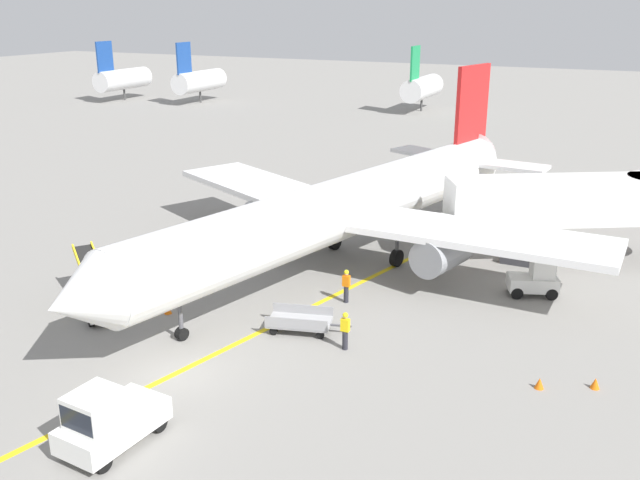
# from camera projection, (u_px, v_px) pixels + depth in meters

# --- Properties ---
(ground_plane) EXTENTS (300.00, 300.00, 0.00)m
(ground_plane) POSITION_uv_depth(u_px,v_px,m) (167.00, 372.00, 27.69)
(ground_plane) COLOR gray
(taxi_line_yellow) EXTENTS (19.63, 77.70, 0.01)m
(taxi_line_yellow) POSITION_uv_depth(u_px,v_px,m) (265.00, 330.00, 31.30)
(taxi_line_yellow) COLOR yellow
(taxi_line_yellow) RESTS_ON ground
(airliner) EXTENTS (27.92, 34.93, 10.10)m
(airliner) POSITION_uv_depth(u_px,v_px,m) (350.00, 206.00, 38.11)
(airliner) COLOR white
(airliner) RESTS_ON ground
(jet_bridge) EXTENTS (12.39, 8.57, 4.85)m
(jet_bridge) POSITION_uv_depth(u_px,v_px,m) (579.00, 201.00, 38.62)
(jet_bridge) COLOR silver
(jet_bridge) RESTS_ON ground
(pushback_tug) EXTENTS (2.20, 3.75, 2.20)m
(pushback_tug) POSITION_uv_depth(u_px,v_px,m) (108.00, 420.00, 22.76)
(pushback_tug) COLOR silver
(pushback_tug) RESTS_ON ground
(baggage_tug_near_wing) EXTENTS (2.71, 2.08, 2.10)m
(baggage_tug_near_wing) POSITION_uv_depth(u_px,v_px,m) (536.00, 278.00, 34.76)
(baggage_tug_near_wing) COLOR silver
(baggage_tug_near_wing) RESTS_ON ground
(belt_loader_forward_hold) EXTENTS (4.77, 3.96, 2.59)m
(belt_loader_forward_hold) POSITION_uv_depth(u_px,v_px,m) (97.00, 296.00, 32.93)
(belt_loader_forward_hold) COLOR silver
(belt_loader_forward_hold) RESTS_ON ground
(baggage_cart_loaded) EXTENTS (3.84, 2.24, 0.94)m
(baggage_cart_loaded) POSITION_uv_depth(u_px,v_px,m) (300.00, 321.00, 31.06)
(baggage_cart_loaded) COLOR #A5A5A8
(baggage_cart_loaded) RESTS_ON ground
(ground_crew_marshaller) EXTENTS (0.36, 0.24, 1.70)m
(ground_crew_marshaller) POSITION_uv_depth(u_px,v_px,m) (346.00, 285.00, 33.93)
(ground_crew_marshaller) COLOR #26262D
(ground_crew_marshaller) RESTS_ON ground
(ground_crew_wing_walker) EXTENTS (0.36, 0.24, 1.70)m
(ground_crew_wing_walker) POSITION_uv_depth(u_px,v_px,m) (345.00, 330.00, 29.27)
(ground_crew_wing_walker) COLOR #26262D
(ground_crew_wing_walker) RESTS_ON ground
(safety_cone_nose_left) EXTENTS (0.36, 0.36, 0.44)m
(safety_cone_nose_left) POSITION_uv_depth(u_px,v_px,m) (459.00, 250.00, 40.84)
(safety_cone_nose_left) COLOR orange
(safety_cone_nose_left) RESTS_ON ground
(safety_cone_nose_right) EXTENTS (0.36, 0.36, 0.44)m
(safety_cone_nose_right) POSITION_uv_depth(u_px,v_px,m) (168.00, 309.00, 32.89)
(safety_cone_nose_right) COLOR orange
(safety_cone_nose_right) RESTS_ON ground
(safety_cone_wingtip_left) EXTENTS (0.36, 0.36, 0.44)m
(safety_cone_wingtip_left) POSITION_uv_depth(u_px,v_px,m) (539.00, 383.00, 26.48)
(safety_cone_wingtip_left) COLOR orange
(safety_cone_wingtip_left) RESTS_ON ground
(safety_cone_wingtip_right) EXTENTS (0.36, 0.36, 0.44)m
(safety_cone_wingtip_right) POSITION_uv_depth(u_px,v_px,m) (595.00, 383.00, 26.48)
(safety_cone_wingtip_right) COLOR orange
(safety_cone_wingtip_right) RESTS_ON ground
(safety_cone_tail_area) EXTENTS (0.36, 0.36, 0.44)m
(safety_cone_tail_area) POSITION_uv_depth(u_px,v_px,m) (236.00, 241.00, 42.44)
(safety_cone_tail_area) COLOR orange
(safety_cone_tail_area) RESTS_ON ground
(distant_aircraft_far_left) EXTENTS (3.00, 10.10, 8.80)m
(distant_aircraft_far_left) POSITION_uv_depth(u_px,v_px,m) (122.00, 79.00, 105.08)
(distant_aircraft_far_left) COLOR silver
(distant_aircraft_far_left) RESTS_ON ground
(distant_aircraft_mid_left) EXTENTS (3.00, 10.10, 8.80)m
(distant_aircraft_mid_left) POSITION_uv_depth(u_px,v_px,m) (199.00, 80.00, 102.45)
(distant_aircraft_mid_left) COLOR silver
(distant_aircraft_mid_left) RESTS_ON ground
(distant_aircraft_mid_right) EXTENTS (3.00, 10.10, 8.80)m
(distant_aircraft_mid_right) POSITION_uv_depth(u_px,v_px,m) (422.00, 87.00, 94.13)
(distant_aircraft_mid_right) COLOR silver
(distant_aircraft_mid_right) RESTS_ON ground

